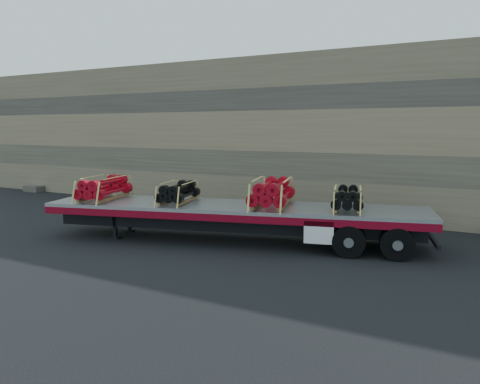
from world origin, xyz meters
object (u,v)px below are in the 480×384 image
(trailer, at_px, (233,223))
(bundle_front, at_px, (104,189))
(bundle_midfront, at_px, (178,193))
(bundle_midrear, at_px, (272,193))
(bundle_rear, at_px, (348,199))

(trailer, distance_m, bundle_front, 4.90)
(bundle_front, height_order, bundle_midfront, bundle_front)
(trailer, bearing_deg, bundle_front, 180.00)
(bundle_midfront, bearing_deg, bundle_midrear, 0.00)
(bundle_midfront, distance_m, bundle_rear, 5.70)
(trailer, distance_m, bundle_midfront, 2.19)
(bundle_midrear, bearing_deg, bundle_rear, 0.00)
(bundle_front, height_order, bundle_rear, bundle_front)
(bundle_midfront, height_order, bundle_midrear, bundle_midrear)
(bundle_rear, bearing_deg, bundle_midrear, 180.00)
(trailer, bearing_deg, bundle_midrear, -0.00)
(bundle_midrear, relative_size, bundle_rear, 1.28)
(bundle_front, bearing_deg, trailer, 0.00)
(bundle_front, relative_size, bundle_midrear, 0.91)
(bundle_front, xyz_separation_m, bundle_midfront, (2.73, 0.75, -0.06))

